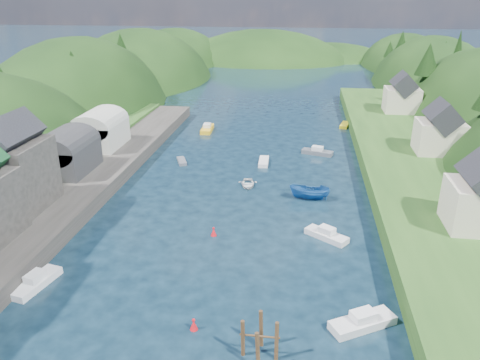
# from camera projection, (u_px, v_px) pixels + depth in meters

# --- Properties ---
(ground) EXTENTS (600.00, 600.00, 0.00)m
(ground) POSITION_uv_depth(u_px,v_px,m) (257.00, 154.00, 81.11)
(ground) COLOR black
(ground) RESTS_ON ground
(hillside_left) EXTENTS (44.00, 245.56, 52.00)m
(hillside_left) POSITION_uv_depth(u_px,v_px,m) (82.00, 144.00, 112.78)
(hillside_left) COLOR black
(hillside_left) RESTS_ON ground
(hillside_right) EXTENTS (36.00, 245.56, 48.00)m
(hillside_right) POSITION_uv_depth(u_px,v_px,m) (475.00, 159.00, 101.15)
(hillside_right) COLOR black
(hillside_right) RESTS_ON ground
(far_hills) EXTENTS (103.00, 68.00, 44.00)m
(far_hills) POSITION_uv_depth(u_px,v_px,m) (290.00, 85.00, 198.83)
(far_hills) COLOR black
(far_hills) RESTS_ON ground
(hill_trees) EXTENTS (92.44, 149.02, 12.89)m
(hill_trees) POSITION_uv_depth(u_px,v_px,m) (269.00, 75.00, 90.86)
(hill_trees) COLOR black
(hill_trees) RESTS_ON ground
(quay_left) EXTENTS (12.00, 110.00, 2.00)m
(quay_left) POSITION_uv_depth(u_px,v_px,m) (34.00, 218.00, 56.25)
(quay_left) COLOR #2D2B28
(quay_left) RESTS_ON ground
(boat_sheds) EXTENTS (7.00, 21.00, 7.50)m
(boat_sheds) POSITION_uv_depth(u_px,v_px,m) (84.00, 137.00, 72.33)
(boat_sheds) COLOR #2D2D30
(boat_sheds) RESTS_ON quay_left
(terrace_right) EXTENTS (16.00, 120.00, 2.40)m
(terrace_right) POSITION_uv_depth(u_px,v_px,m) (420.00, 176.00, 68.32)
(terrace_right) COLOR #234719
(terrace_right) RESTS_ON ground
(right_bank_cottages) EXTENTS (9.00, 59.24, 8.41)m
(right_bank_cottages) POSITION_uv_depth(u_px,v_px,m) (433.00, 130.00, 73.84)
(right_bank_cottages) COLOR beige
(right_bank_cottages) RESTS_ON terrace_right
(piling_cluster_far) EXTENTS (3.10, 2.91, 3.91)m
(piling_cluster_far) POSITION_uv_depth(u_px,v_px,m) (260.00, 342.00, 35.74)
(piling_cluster_far) COLOR #382314
(piling_cluster_far) RESTS_ON ground
(channel_buoy_near) EXTENTS (0.70, 0.70, 1.10)m
(channel_buoy_near) POSITION_uv_depth(u_px,v_px,m) (194.00, 325.00, 39.00)
(channel_buoy_near) COLOR #B70E16
(channel_buoy_near) RESTS_ON ground
(channel_buoy_far) EXTENTS (0.70, 0.70, 1.10)m
(channel_buoy_far) POSITION_uv_depth(u_px,v_px,m) (214.00, 232.00, 54.00)
(channel_buoy_far) COLOR #B70E16
(channel_buoy_far) RESTS_ON ground
(moored_boats) EXTENTS (35.94, 90.14, 2.32)m
(moored_boats) POSITION_uv_depth(u_px,v_px,m) (226.00, 241.00, 51.59)
(moored_boats) COLOR #4F535A
(moored_boats) RESTS_ON ground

